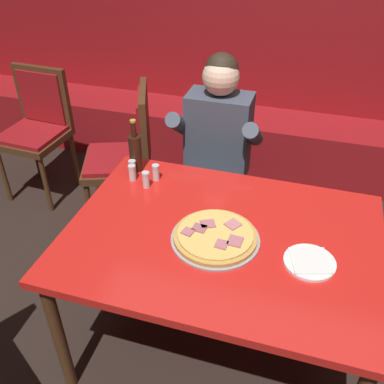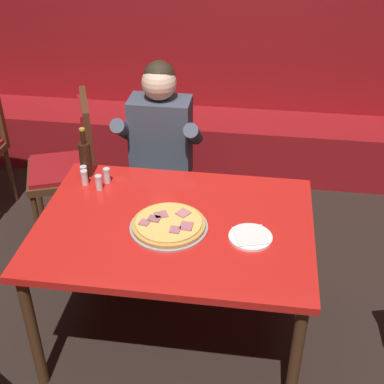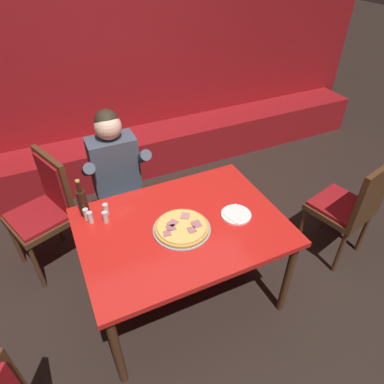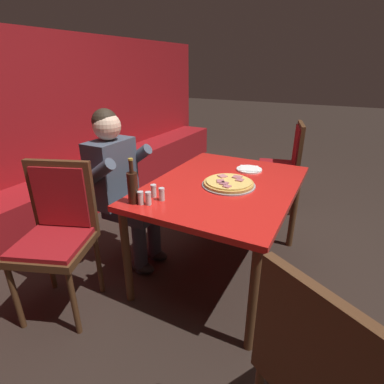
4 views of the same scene
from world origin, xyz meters
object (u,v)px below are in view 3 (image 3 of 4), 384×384
plate_white_paper (236,214)px  shaker_oregano (86,215)px  beer_bottle (83,202)px  dining_chair_by_booth (352,204)px  main_dining_table (182,233)px  shaker_red_pepper_flakes (90,218)px  shaker_black_pepper (106,210)px  diner_seated_blue_shirt (118,179)px  dining_chair_far_right (46,206)px  shaker_parmesan (105,217)px  pizza (182,228)px

plate_white_paper → shaker_oregano: size_ratio=2.44×
beer_bottle → dining_chair_by_booth: beer_bottle is taller
main_dining_table → beer_bottle: (-0.57, 0.39, 0.18)m
shaker_oregano → dining_chair_by_booth: 2.06m
shaker_red_pepper_flakes → main_dining_table: bearing=-27.5°
shaker_black_pepper → shaker_red_pepper_flakes: (-0.12, -0.04, 0.00)m
shaker_oregano → shaker_red_pepper_flakes: (0.02, -0.05, 0.00)m
shaker_black_pepper → diner_seated_blue_shirt: diner_seated_blue_shirt is taller
diner_seated_blue_shirt → dining_chair_by_booth: size_ratio=1.28×
shaker_red_pepper_flakes → diner_seated_blue_shirt: bearing=57.1°
shaker_red_pepper_flakes → shaker_oregano: bearing=111.5°
main_dining_table → beer_bottle: beer_bottle is taller
plate_white_paper → dining_chair_far_right: dining_chair_far_right is taller
main_dining_table → shaker_oregano: 0.66m
diner_seated_blue_shirt → plate_white_paper: bearing=-54.2°
beer_bottle → dining_chair_far_right: bearing=120.7°
shaker_oregano → shaker_parmesan: (0.11, -0.08, 0.00)m
pizza → diner_seated_blue_shirt: size_ratio=0.30×
beer_bottle → shaker_parmesan: size_ratio=3.40×
plate_white_paper → shaker_oregano: bearing=156.8°
diner_seated_blue_shirt → shaker_oregano: bearing=-127.0°
shaker_black_pepper → diner_seated_blue_shirt: bearing=65.9°
plate_white_paper → main_dining_table: bearing=169.0°
pizza → plate_white_paper: 0.40m
shaker_black_pepper → shaker_red_pepper_flakes: size_ratio=1.00×
main_dining_table → shaker_oregano: shaker_oregano is taller
pizza → plate_white_paper: size_ratio=1.83×
pizza → beer_bottle: 0.70m
main_dining_table → diner_seated_blue_shirt: 0.81m
pizza → plate_white_paper: pizza is taller
pizza → dining_chair_by_booth: dining_chair_by_booth is taller
shaker_oregano → diner_seated_blue_shirt: 0.56m
dining_chair_far_right → plate_white_paper: bearing=-36.6°
main_dining_table → pizza: (-0.02, -0.04, 0.09)m
pizza → plate_white_paper: bearing=-4.2°
main_dining_table → diner_seated_blue_shirt: (-0.23, 0.77, 0.02)m
pizza → dining_chair_far_right: size_ratio=0.38×
dining_chair_far_right → diner_seated_blue_shirt: bearing=-4.5°
shaker_black_pepper → diner_seated_blue_shirt: (0.20, 0.45, -0.09)m
shaker_oregano → shaker_red_pepper_flakes: 0.05m
dining_chair_far_right → dining_chair_by_booth: 2.46m
shaker_red_pepper_flakes → dining_chair_far_right: dining_chair_far_right is taller
plate_white_paper → beer_bottle: (-0.95, 0.46, 0.10)m
pizza → diner_seated_blue_shirt: diner_seated_blue_shirt is taller
diner_seated_blue_shirt → dining_chair_by_booth: (1.65, -0.96, -0.13)m
beer_bottle → shaker_red_pepper_flakes: beer_bottle is taller
shaker_black_pepper → plate_white_paper: bearing=-26.1°
main_dining_table → shaker_parmesan: shaker_parmesan is taller
main_dining_table → beer_bottle: size_ratio=4.69×
shaker_black_pepper → shaker_oregano: bearing=177.5°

